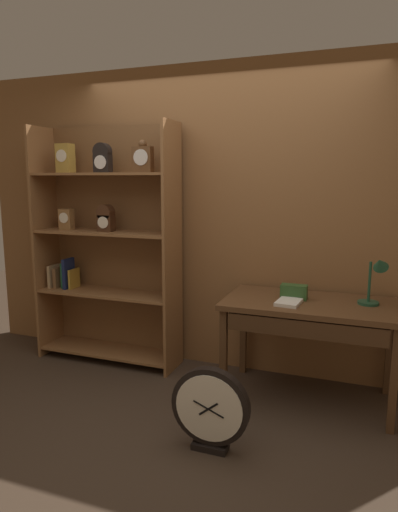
# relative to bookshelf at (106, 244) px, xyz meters

# --- Properties ---
(ground_plane) EXTENTS (10.00, 10.00, 0.00)m
(ground_plane) POSITION_rel_bookshelf_xyz_m (1.03, -1.07, -1.07)
(ground_plane) COLOR #3D2D21
(back_wood_panel) EXTENTS (4.80, 0.05, 2.60)m
(back_wood_panel) POSITION_rel_bookshelf_xyz_m (1.03, 0.22, 0.23)
(back_wood_panel) COLOR brown
(back_wood_panel) RESTS_ON ground
(bookshelf) EXTENTS (1.32, 0.38, 2.11)m
(bookshelf) POSITION_rel_bookshelf_xyz_m (0.00, 0.00, 0.00)
(bookshelf) COLOR brown
(bookshelf) RESTS_ON ground
(workbench) EXTENTS (1.25, 0.68, 0.76)m
(workbench) POSITION_rel_bookshelf_xyz_m (1.83, -0.21, -0.40)
(workbench) COLOR brown
(workbench) RESTS_ON ground
(desk_lamp) EXTENTS (0.20, 0.20, 0.38)m
(desk_lamp) POSITION_rel_bookshelf_xyz_m (2.26, -0.14, -0.10)
(desk_lamp) COLOR #1E472D
(desk_lamp) RESTS_ON workbench
(toolbox_small) EXTENTS (0.20, 0.09, 0.11)m
(toolbox_small) POSITION_rel_bookshelf_xyz_m (1.70, -0.15, -0.25)
(toolbox_small) COLOR #2D5123
(toolbox_small) RESTS_ON workbench
(open_repair_manual) EXTENTS (0.18, 0.24, 0.02)m
(open_repair_manual) POSITION_rel_bookshelf_xyz_m (1.69, -0.30, -0.30)
(open_repair_manual) COLOR silver
(open_repair_manual) RESTS_ON workbench
(round_clock_large) EXTENTS (0.49, 0.11, 0.53)m
(round_clock_large) POSITION_rel_bookshelf_xyz_m (1.35, -1.05, -0.80)
(round_clock_large) COLOR black
(round_clock_large) RESTS_ON ground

